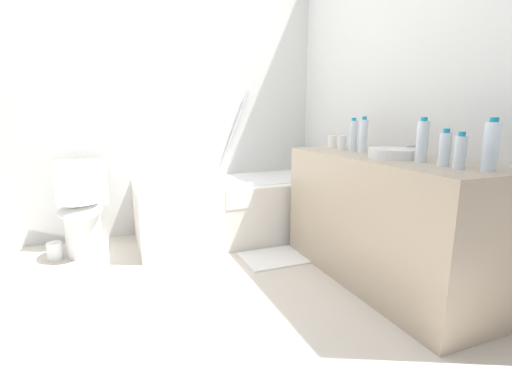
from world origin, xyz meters
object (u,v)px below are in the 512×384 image
Objects in this scene: sink_basin at (393,153)px; water_bottle_1 at (491,146)px; bathtub at (233,207)px; bath_mat at (281,257)px; drinking_glass_1 at (342,142)px; sink_faucet at (416,151)px; drinking_glass_0 at (332,141)px; water_bottle_0 at (363,136)px; water_bottle_2 at (353,135)px; water_bottle_4 at (422,141)px; toilet_paper_roll at (55,251)px; water_bottle_5 at (460,152)px; water_bottle_3 at (445,149)px; toilet at (82,211)px.

water_bottle_1 reaches higher than sink_basin.
bath_mat is (0.18, -0.62, -0.27)m from bathtub.
drinking_glass_1 is (0.03, 0.58, 0.02)m from sink_basin.
drinking_glass_0 is at bearing 101.60° from sink_faucet.
drinking_glass_1 is at bearing 91.54° from water_bottle_1.
water_bottle_0 is at bearing -55.95° from bathtub.
bathtub is 17.56× the size of drinking_glass_0.
sink_basin is 1.16m from bath_mat.
water_bottle_0 is 0.26m from drinking_glass_1.
water_bottle_4 is at bearing -91.08° from water_bottle_2.
water_bottle_1 is 2.94m from toilet_paper_roll.
water_bottle_2 reaches higher than water_bottle_5.
water_bottle_3 is 0.17m from water_bottle_4.
water_bottle_2 is 0.40× the size of bath_mat.
drinking_glass_1 reaches higher than toilet.
toilet is 1.26× the size of bath_mat.
sink_basin is 0.50× the size of bath_mat.
water_bottle_2 is at bearing -91.02° from drinking_glass_0.
drinking_glass_1 is (0.64, -0.69, 0.61)m from bathtub.
water_bottle_2 is at bearing -52.53° from bathtub.
sink_basin is at bearing -92.41° from drinking_glass_0.
toilet is at bearing 140.47° from water_bottle_4.
water_bottle_0 is 0.42× the size of bath_mat.
drinking_glass_1 is at bearing 71.98° from toilet.
water_bottle_0 is (1.87, -0.99, 0.60)m from toilet.
water_bottle_4 is at bearing -91.42° from water_bottle_0.
water_bottle_0 is 1.04× the size of water_bottle_2.
drinking_glass_0 is at bearing 90.49° from drinking_glass_1.
water_bottle_4 is (-0.01, -0.53, 0.00)m from water_bottle_0.
water_bottle_4 is (-0.05, 0.37, -0.00)m from water_bottle_1.
sink_basin is 0.34m from water_bottle_0.
water_bottle_0 is (-0.15, 0.33, 0.08)m from sink_faucet.
water_bottle_3 reaches higher than water_bottle_5.
sink_faucet is 0.47m from water_bottle_2.
water_bottle_3 is 1.06× the size of water_bottle_5.
water_bottle_0 reaches higher than water_bottle_5.
toilet_paper_roll is at bearing 139.72° from water_bottle_5.
water_bottle_0 is 1.83× the size of toilet_paper_roll.
water_bottle_2 is 0.15m from drinking_glass_1.
toilet is 2.08m from drinking_glass_1.
toilet_paper_roll is at bearing -179.51° from bathtub.
water_bottle_5 is at bearing -91.86° from drinking_glass_0.
water_bottle_2 is (1.87, -0.88, 0.59)m from toilet.
water_bottle_0 is 2.59× the size of drinking_glass_0.
water_bottle_2 is 0.28m from drinking_glass_0.
water_bottle_4 is at bearing -35.40° from toilet_paper_roll.
drinking_glass_0 is at bearing 87.59° from sink_basin.
sink_basin is at bearing 93.66° from water_bottle_4.
bathtub is 2.08m from water_bottle_1.
water_bottle_4 reaches higher than drinking_glass_1.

